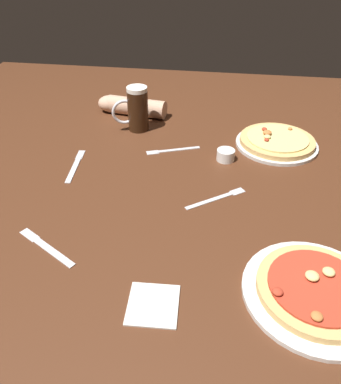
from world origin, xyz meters
TOP-DOWN VIEW (x-y plane):
  - ground_plane at (0.00, 0.00)m, footprint 2.40×2.40m
  - pizza_plate_near at (0.37, -0.31)m, footprint 0.32×0.32m
  - pizza_plate_far at (0.34, 0.38)m, footprint 0.30×0.30m
  - beer_mug_dark at (-0.20, 0.44)m, footprint 0.14×0.08m
  - ramekin_sauce at (0.16, 0.25)m, footprint 0.06×0.06m
  - napkin_folded at (0.02, -0.39)m, footprint 0.12×0.12m
  - fork_left at (0.14, 0.01)m, footprint 0.18×0.14m
  - knife_right at (-0.35, 0.13)m, footprint 0.05×0.21m
  - fork_spare at (-0.04, 0.28)m, footprint 0.19×0.09m
  - knife_spare at (-0.28, -0.26)m, footprint 0.19×0.12m
  - diner_arm at (-0.27, 0.58)m, footprint 0.31×0.12m

SIDE VIEW (x-z plane):
  - ground_plane at x=0.00m, z-range -0.03..0.00m
  - fork_spare at x=-0.04m, z-range 0.00..0.01m
  - knife_spare at x=-0.28m, z-range 0.00..0.01m
  - fork_left at x=0.14m, z-range 0.00..0.01m
  - knife_right at x=-0.35m, z-range 0.00..0.01m
  - napkin_folded at x=0.02m, z-range 0.00..0.01m
  - pizza_plate_near at x=0.37m, z-range -0.01..0.04m
  - pizza_plate_far at x=0.34m, z-range -0.01..0.04m
  - ramekin_sauce at x=0.16m, z-range 0.00..0.04m
  - diner_arm at x=-0.27m, z-range 0.00..0.08m
  - beer_mug_dark at x=-0.20m, z-range 0.00..0.17m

